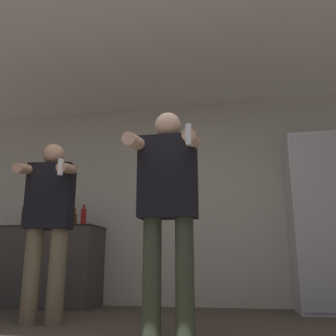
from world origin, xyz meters
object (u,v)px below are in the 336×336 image
refrigerator (325,222)px  bottle_short_whiskey (24,216)px  person_woman_foreground (168,199)px  bottle_brown_liquor (56,217)px  person_man_side (48,220)px  bottle_clear_vodka (83,217)px  bottle_dark_rum (74,219)px

refrigerator → bottle_short_whiskey: bearing=-179.1°
person_woman_foreground → bottle_brown_liquor: bearing=136.2°
person_man_side → bottle_short_whiskey: bearing=129.0°
refrigerator → bottle_brown_liquor: (-3.13, -0.05, 0.11)m
bottle_clear_vodka → person_woman_foreground: 2.09m
person_woman_foreground → person_man_side: person_woman_foreground is taller
bottle_clear_vodka → bottle_short_whiskey: bearing=180.0°
bottle_clear_vodka → person_man_side: person_man_side is taller
person_woman_foreground → bottle_dark_rum: bearing=131.7°
bottle_short_whiskey → refrigerator: bearing=0.9°
bottle_short_whiskey → bottle_clear_vodka: (0.78, -0.00, -0.03)m
refrigerator → bottle_clear_vodka: refrigerator is taller
bottle_clear_vodka → bottle_dark_rum: (-0.11, 0.00, -0.03)m
bottle_short_whiskey → bottle_dark_rum: bottle_short_whiskey is taller
bottle_short_whiskey → bottle_brown_liquor: size_ratio=1.19×
refrigerator → bottle_dark_rum: refrigerator is taller
bottle_clear_vodka → bottle_dark_rum: 0.12m
refrigerator → person_man_side: 2.88m
person_woman_foreground → refrigerator: bearing=49.2°
refrigerator → bottle_clear_vodka: 2.77m
bottle_short_whiskey → bottle_clear_vodka: size_ratio=1.27×
bottle_brown_liquor → bottle_short_whiskey: bearing=180.0°
bottle_clear_vodka → bottle_brown_liquor: size_ratio=0.94×
refrigerator → person_man_side: size_ratio=1.18×
refrigerator → bottle_dark_rum: (-2.88, -0.05, 0.08)m
refrigerator → person_man_side: (-2.61, -1.21, -0.06)m
bottle_brown_liquor → person_man_side: bearing=-65.9°
bottle_clear_vodka → person_woman_foreground: bearing=-50.6°
bottle_dark_rum → person_man_side: person_man_side is taller
refrigerator → bottle_brown_liquor: 3.13m
bottle_brown_liquor → person_man_side: 1.28m
person_woman_foreground → bottle_clear_vodka: bearing=129.4°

